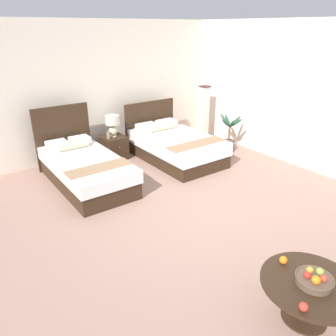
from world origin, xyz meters
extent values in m
cube|color=#A07A6B|center=(0.00, 0.00, -0.01)|extent=(9.53, 10.35, 0.02)
cube|color=silver|center=(0.00, 3.37, 1.44)|extent=(9.53, 0.12, 2.87)
cube|color=silver|center=(2.96, 0.40, 1.44)|extent=(0.12, 5.95, 2.87)
cube|color=#332215|center=(-1.05, 1.90, 0.15)|extent=(1.07, 2.16, 0.30)
cube|color=white|center=(-1.05, 1.90, 0.42)|extent=(1.11, 2.20, 0.23)
cube|color=#332215|center=(-1.04, 3.00, 0.64)|extent=(1.13, 0.07, 1.28)
cube|color=white|center=(-1.27, 2.71, 0.60)|extent=(0.38, 0.30, 0.14)
cube|color=white|center=(-0.81, 2.71, 0.60)|extent=(0.38, 0.30, 0.14)
cylinder|color=beige|center=(-1.04, 2.47, 0.61)|extent=(0.58, 0.15, 0.15)
cube|color=#9B7857|center=(-1.05, 1.32, 0.54)|extent=(1.12, 0.38, 0.01)
cube|color=#332215|center=(1.05, 1.90, 0.14)|extent=(1.26, 2.06, 0.28)
cube|color=white|center=(1.05, 1.90, 0.41)|extent=(1.30, 2.10, 0.28)
cube|color=#332215|center=(1.05, 2.95, 0.56)|extent=(1.32, 0.07, 1.12)
cube|color=white|center=(0.78, 2.66, 0.62)|extent=(0.45, 0.30, 0.14)
cube|color=white|center=(1.32, 2.66, 0.62)|extent=(0.45, 0.30, 0.14)
cylinder|color=beige|center=(1.05, 2.42, 0.63)|extent=(0.68, 0.16, 0.15)
cube|color=#9B7857|center=(1.04, 1.24, 0.56)|extent=(1.30, 0.37, 0.01)
cube|color=#332215|center=(-0.01, 2.78, 0.25)|extent=(0.48, 0.46, 0.51)
sphere|color=tan|center=(-0.01, 2.53, 0.33)|extent=(0.02, 0.02, 0.02)
cylinder|color=beige|center=(-0.01, 2.80, 0.52)|extent=(0.15, 0.15, 0.02)
ellipsoid|color=beige|center=(-0.01, 2.80, 0.63)|extent=(0.19, 0.19, 0.21)
cylinder|color=#99844C|center=(-0.01, 2.80, 0.76)|extent=(0.02, 0.02, 0.04)
cylinder|color=beige|center=(-0.01, 2.80, 0.88)|extent=(0.30, 0.30, 0.20)
cylinder|color=gray|center=(-0.15, 2.74, 0.58)|extent=(0.08, 0.08, 0.14)
torus|color=gray|center=(-0.15, 2.74, 0.65)|extent=(0.08, 0.08, 0.01)
cylinder|color=#332215|center=(-0.55, -2.28, 0.01)|extent=(0.44, 0.44, 0.02)
cylinder|color=#332215|center=(-0.55, -2.28, 0.21)|extent=(0.14, 0.14, 0.42)
cylinder|color=#332215|center=(-0.55, -2.28, 0.44)|extent=(0.95, 0.95, 0.04)
cylinder|color=brown|center=(-0.54, -2.29, 0.49)|extent=(0.34, 0.34, 0.07)
torus|color=brown|center=(-0.54, -2.29, 0.53)|extent=(0.36, 0.36, 0.02)
sphere|color=#91A640|center=(-0.47, -2.30, 0.56)|extent=(0.08, 0.08, 0.08)
sphere|color=gold|center=(-0.52, -2.22, 0.56)|extent=(0.07, 0.07, 0.07)
sphere|color=red|center=(-0.60, -2.25, 0.56)|extent=(0.07, 0.07, 0.07)
sphere|color=orange|center=(-0.60, -2.34, 0.56)|extent=(0.08, 0.08, 0.08)
sphere|color=#B6412A|center=(-0.52, -2.37, 0.56)|extent=(0.07, 0.07, 0.07)
sphere|color=red|center=(-0.92, -2.43, 0.50)|extent=(0.08, 0.08, 0.08)
sphere|color=orange|center=(-0.53, -1.94, 0.50)|extent=(0.08, 0.08, 0.08)
cube|color=#412223|center=(2.43, 2.58, 0.01)|extent=(0.23, 0.23, 0.03)
cube|color=silver|center=(2.43, 2.58, 0.70)|extent=(0.19, 0.19, 1.33)
cube|color=#412223|center=(2.43, 2.58, 1.38)|extent=(0.23, 0.23, 0.02)
cylinder|color=#43393B|center=(2.36, 1.61, 0.14)|extent=(0.27, 0.27, 0.27)
cylinder|color=brown|center=(2.36, 1.61, 0.43)|extent=(0.04, 0.04, 0.33)
ellipsoid|color=#285037|center=(2.52, 1.60, 0.70)|extent=(0.34, 0.09, 0.25)
ellipsoid|color=#285037|center=(2.43, 1.75, 0.70)|extent=(0.17, 0.32, 0.28)
ellipsoid|color=#285037|center=(2.31, 1.72, 0.73)|extent=(0.16, 0.27, 0.32)
ellipsoid|color=#285037|center=(2.22, 1.60, 0.71)|extent=(0.34, 0.10, 0.27)
ellipsoid|color=#285037|center=(2.30, 1.50, 0.71)|extent=(0.17, 0.28, 0.29)
ellipsoid|color=#285037|center=(2.43, 1.50, 0.70)|extent=(0.18, 0.28, 0.27)
camera|label=1|loc=(-3.12, -3.45, 2.72)|focal=35.27mm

